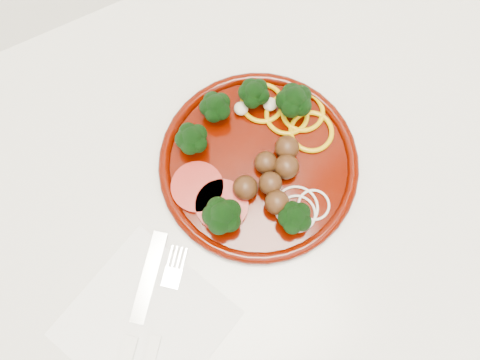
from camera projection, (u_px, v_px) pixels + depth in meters
name	position (u px, v px, depth m)	size (l,w,h in m)	color
counter	(189.00, 270.00, 1.06)	(2.40, 0.60, 0.90)	beige
plate	(256.00, 160.00, 0.63)	(0.24, 0.24, 0.06)	#3C0700
napkin	(145.00, 323.00, 0.60)	(0.16, 0.16, 0.00)	white
knife	(131.00, 342.00, 0.59)	(0.14, 0.16, 0.01)	silver
fork	(153.00, 350.00, 0.58)	(0.12, 0.14, 0.01)	white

